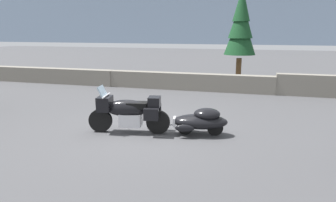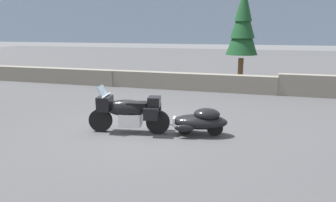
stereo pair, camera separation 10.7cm
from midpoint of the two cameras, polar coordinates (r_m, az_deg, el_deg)
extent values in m
plane|color=#424244|center=(8.99, -4.73, -5.31)|extent=(80.00, 80.00, 0.00)
cube|color=slate|center=(18.17, -21.99, 4.48)|extent=(8.00, 0.56, 0.82)
cube|color=slate|center=(14.81, 3.64, 3.64)|extent=(8.00, 0.53, 0.82)
cube|color=#7F93AD|center=(104.47, 14.28, 15.52)|extent=(240.00, 80.00, 16.00)
cylinder|color=black|center=(8.90, -12.83, -3.57)|extent=(0.67, 0.25, 0.66)
cylinder|color=black|center=(8.53, -2.22, -3.97)|extent=(0.67, 0.25, 0.66)
cube|color=silver|center=(8.65, -7.33, -3.48)|extent=(0.67, 0.54, 0.36)
ellipsoid|color=black|center=(8.59, -8.04, -1.34)|extent=(1.26, 0.64, 0.48)
cube|color=black|center=(8.72, -12.06, -0.47)|extent=(0.44, 0.57, 0.40)
cube|color=#9EB7C6|center=(8.67, -12.48, 1.66)|extent=(0.26, 0.47, 0.34)
cube|color=black|center=(8.50, -6.09, -0.74)|extent=(0.61, 0.45, 0.16)
cube|color=black|center=(8.39, -2.93, -0.16)|extent=(0.38, 0.45, 0.28)
cube|color=black|center=(8.18, -3.56, -2.54)|extent=(0.42, 0.23, 0.32)
cube|color=black|center=(8.75, -2.95, -1.49)|extent=(0.42, 0.23, 0.32)
cylinder|color=silver|center=(8.66, -11.82, 1.01)|extent=(0.16, 0.70, 0.04)
cylinder|color=silver|center=(8.81, -12.61, -2.03)|extent=(0.26, 0.11, 0.54)
cylinder|color=black|center=(8.50, 2.85, -4.82)|extent=(0.45, 0.17, 0.44)
cylinder|color=black|center=(8.50, 8.43, -4.93)|extent=(0.45, 0.17, 0.44)
ellipsoid|color=black|center=(8.44, 5.66, -3.85)|extent=(1.59, 0.93, 0.40)
ellipsoid|color=black|center=(8.39, 6.93, -2.43)|extent=(0.81, 0.68, 0.32)
cube|color=silver|center=(8.47, 0.85, -3.86)|extent=(0.11, 0.33, 0.24)
ellipsoid|color=black|center=(8.18, 2.75, -5.10)|extent=(0.54, 0.23, 0.20)
ellipsoid|color=black|center=(8.79, 2.95, -3.81)|extent=(0.54, 0.23, 0.20)
cylinder|color=silver|center=(8.54, -1.77, -4.37)|extent=(0.70, 0.17, 0.05)
cylinder|color=brown|center=(16.28, 12.83, 5.29)|extent=(0.27, 0.27, 1.43)
cone|color=#143D1E|center=(16.14, 13.20, 12.46)|extent=(1.58, 1.58, 2.26)
cone|color=#143D1E|center=(16.15, 13.33, 14.87)|extent=(1.23, 1.23, 1.98)
cone|color=#143D1E|center=(16.19, 13.46, 17.27)|extent=(0.87, 0.87, 1.70)
camera|label=1|loc=(0.05, -90.35, -0.08)|focal=32.62mm
camera|label=2|loc=(0.05, 89.65, 0.08)|focal=32.62mm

